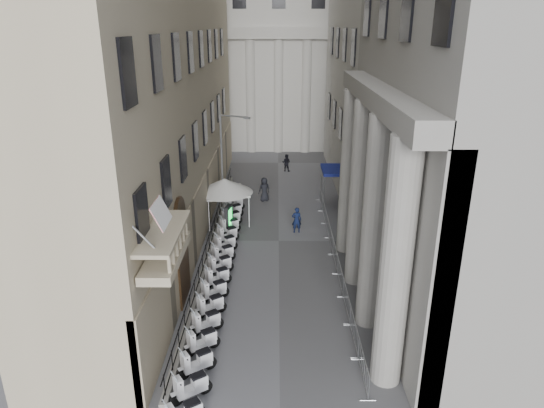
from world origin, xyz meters
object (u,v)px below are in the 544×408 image
at_px(security_tent, 231,188).
at_px(street_lamp, 225,156).
at_px(pedestrian_b, 286,163).
at_px(info_kiosk, 228,219).
at_px(pedestrian_a, 297,220).

height_order(security_tent, street_lamp, street_lamp).
relative_size(street_lamp, pedestrian_b, 4.39).
relative_size(info_kiosk, pedestrian_b, 1.16).
bearing_deg(info_kiosk, street_lamp, 109.56).
xyz_separation_m(security_tent, street_lamp, (-0.59, 2.28, 1.66)).
relative_size(pedestrian_a, pedestrian_b, 1.07).
bearing_deg(street_lamp, pedestrian_b, 89.50).
bearing_deg(security_tent, pedestrian_b, 72.72).
bearing_deg(info_kiosk, pedestrian_b, 86.04).
xyz_separation_m(street_lamp, pedestrian_b, (4.73, 11.02, -3.54)).
bearing_deg(security_tent, info_kiosk, -92.50).
distance_m(info_kiosk, pedestrian_b, 15.47).
bearing_deg(pedestrian_b, security_tent, 90.79).
bearing_deg(pedestrian_a, pedestrian_b, -93.18).
bearing_deg(security_tent, street_lamp, 104.60).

